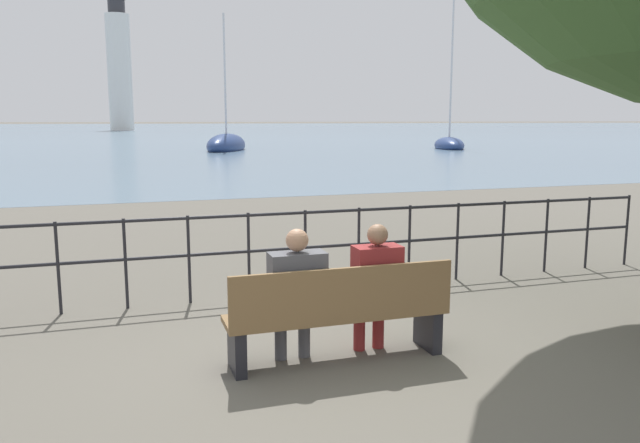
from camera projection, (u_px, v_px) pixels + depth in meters
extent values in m
plane|color=#605B51|center=(337.00, 359.00, 5.68)|extent=(1000.00, 1000.00, 0.00)
cube|color=slate|center=(124.00, 128.00, 157.54)|extent=(600.00, 300.00, 0.01)
cube|color=brown|center=(337.00, 314.00, 5.61)|extent=(2.03, 0.45, 0.05)
cube|color=brown|center=(345.00, 293.00, 5.37)|extent=(2.03, 0.04, 0.45)
cube|color=black|center=(237.00, 349.00, 5.37)|extent=(0.10, 0.41, 0.40)
cube|color=black|center=(428.00, 328.00, 5.92)|extent=(0.10, 0.41, 0.40)
cylinder|color=#4C4C51|center=(281.00, 335.00, 5.64)|extent=(0.11, 0.11, 0.45)
cylinder|color=#4C4C51|center=(304.00, 333.00, 5.71)|extent=(0.11, 0.11, 0.45)
cube|color=#4C4C51|center=(295.00, 308.00, 5.55)|extent=(0.42, 0.26, 0.14)
cube|color=#4C4C51|center=(297.00, 285.00, 5.42)|extent=(0.49, 0.24, 0.57)
sphere|color=#A87A5B|center=(297.00, 240.00, 5.36)|extent=(0.20, 0.20, 0.20)
cylinder|color=maroon|center=(359.00, 327.00, 5.87)|extent=(0.11, 0.11, 0.45)
cylinder|color=maroon|center=(378.00, 325.00, 5.93)|extent=(0.11, 0.11, 0.45)
cube|color=maroon|center=(373.00, 300.00, 5.77)|extent=(0.37, 0.26, 0.14)
cube|color=maroon|center=(377.00, 277.00, 5.65)|extent=(0.43, 0.24, 0.58)
sphere|color=#846047|center=(378.00, 235.00, 5.59)|extent=(0.19, 0.19, 0.19)
cylinder|color=black|center=(58.00, 268.00, 6.90)|extent=(0.04, 0.04, 1.05)
cylinder|color=black|center=(126.00, 264.00, 7.12)|extent=(0.04, 0.04, 1.05)
cylinder|color=black|center=(189.00, 260.00, 7.33)|extent=(0.04, 0.04, 1.05)
cylinder|color=black|center=(249.00, 256.00, 7.55)|extent=(0.04, 0.04, 1.05)
cylinder|color=black|center=(305.00, 252.00, 7.77)|extent=(0.04, 0.04, 1.05)
cylinder|color=black|center=(359.00, 248.00, 7.98)|extent=(0.04, 0.04, 1.05)
cylinder|color=black|center=(409.00, 245.00, 8.20)|extent=(0.04, 0.04, 1.05)
cylinder|color=black|center=(457.00, 242.00, 8.42)|extent=(0.04, 0.04, 1.05)
cylinder|color=black|center=(503.00, 238.00, 8.64)|extent=(0.04, 0.04, 1.05)
cylinder|color=black|center=(546.00, 236.00, 8.85)|extent=(0.04, 0.04, 1.05)
cylinder|color=black|center=(587.00, 233.00, 9.07)|extent=(0.04, 0.04, 1.05)
cylinder|color=black|center=(627.00, 230.00, 9.29)|extent=(0.04, 0.04, 1.05)
cylinder|color=black|center=(277.00, 214.00, 7.58)|extent=(10.72, 0.04, 0.04)
cylinder|color=black|center=(277.00, 249.00, 7.65)|extent=(10.72, 0.04, 0.04)
ellipsoid|color=navy|center=(227.00, 146.00, 43.63)|extent=(4.67, 7.05, 1.68)
cylinder|color=silver|center=(225.00, 77.00, 42.87)|extent=(0.14, 0.14, 8.43)
ellipsoid|color=navy|center=(449.00, 145.00, 46.04)|extent=(3.50, 5.38, 1.23)
cylinder|color=silver|center=(452.00, 63.00, 45.08)|extent=(0.14, 0.14, 11.05)
cylinder|color=white|center=(120.00, 73.00, 120.01)|extent=(4.50, 4.50, 21.91)
cylinder|color=#2D2D33|center=(116.00, 7.00, 118.02)|extent=(3.15, 3.15, 2.67)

